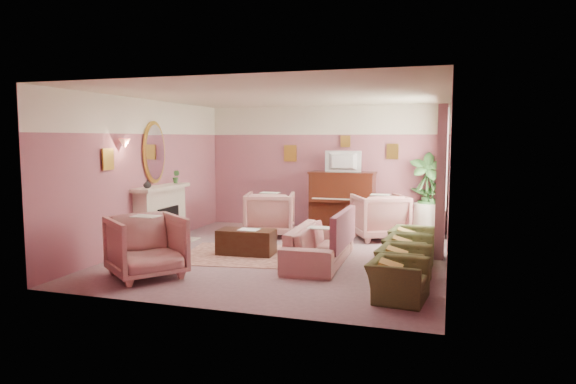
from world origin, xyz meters
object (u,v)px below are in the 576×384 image
(television, at_px, (342,160))
(coffee_table, at_px, (246,242))
(sofa, at_px, (319,238))
(olive_chair_d, at_px, (412,238))
(olive_chair_a, at_px, (398,274))
(floral_armchair_right, at_px, (380,214))
(floral_armchair_front, at_px, (146,243))
(side_table, at_px, (426,220))
(olive_chair_b, at_px, (404,259))
(olive_chair_c, at_px, (408,248))
(piano, at_px, (342,202))
(floral_armchair_left, at_px, (270,212))

(television, height_order, coffee_table, television)
(sofa, bearing_deg, coffee_table, 170.60)
(coffee_table, bearing_deg, olive_chair_d, 12.77)
(olive_chair_a, xyz_separation_m, olive_chair_d, (0.00, 2.46, 0.00))
(floral_armchair_right, distance_m, olive_chair_a, 4.03)
(floral_armchair_front, bearing_deg, side_table, 50.23)
(floral_armchair_right, bearing_deg, olive_chair_b, -76.65)
(sofa, relative_size, olive_chair_d, 2.61)
(olive_chair_c, bearing_deg, olive_chair_d, 90.00)
(olive_chair_c, distance_m, side_table, 2.95)
(coffee_table, relative_size, sofa, 0.48)
(television, bearing_deg, olive_chair_b, -66.15)
(floral_armchair_right, xyz_separation_m, olive_chair_a, (0.74, -3.96, -0.17))
(side_table, bearing_deg, olive_chair_d, -94.03)
(coffee_table, height_order, olive_chair_b, olive_chair_b)
(floral_armchair_front, distance_m, olive_chair_d, 4.44)
(floral_armchair_front, relative_size, side_table, 1.48)
(floral_armchair_front, xyz_separation_m, side_table, (3.83, 4.60, -0.17))
(olive_chair_d, bearing_deg, television, 128.13)
(floral_armchair_front, relative_size, olive_chair_a, 1.29)
(side_table, bearing_deg, olive_chair_a, -91.87)
(piano, bearing_deg, olive_chair_a, -70.26)
(piano, xyz_separation_m, olive_chair_d, (1.66, -2.16, -0.30))
(piano, relative_size, floral_armchair_front, 1.35)
(floral_armchair_front, bearing_deg, sofa, 35.51)
(floral_armchair_right, bearing_deg, olive_chair_c, -72.18)
(coffee_table, xyz_separation_m, olive_chair_c, (2.83, -0.18, 0.12))
(floral_armchair_left, bearing_deg, floral_armchair_front, -100.33)
(sofa, height_order, side_table, sofa)
(piano, relative_size, floral_armchair_left, 1.35)
(floral_armchair_left, xyz_separation_m, olive_chair_d, (3.02, -1.16, -0.17))
(olive_chair_a, bearing_deg, coffee_table, 147.25)
(floral_armchair_right, relative_size, side_table, 1.48)
(side_table, bearing_deg, floral_armchair_left, -163.10)
(side_table, bearing_deg, coffee_table, -137.12)
(olive_chair_b, distance_m, side_table, 3.77)
(floral_armchair_right, bearing_deg, floral_armchair_left, -171.63)
(floral_armchair_front, xyz_separation_m, olive_chair_b, (3.68, 0.84, -0.17))
(olive_chair_b, bearing_deg, coffee_table, 160.54)
(sofa, xyz_separation_m, olive_chair_b, (1.43, -0.77, -0.08))
(television, height_order, olive_chair_a, television)
(olive_chair_b, bearing_deg, piano, 113.57)
(olive_chair_b, bearing_deg, olive_chair_d, 90.00)
(piano, distance_m, floral_armchair_right, 1.14)
(floral_armchair_left, bearing_deg, floral_armchair_right, 8.37)
(television, relative_size, olive_chair_b, 1.00)
(piano, xyz_separation_m, olive_chair_c, (1.66, -2.98, -0.30))
(coffee_table, xyz_separation_m, side_table, (2.98, 2.76, 0.12))
(television, relative_size, coffee_table, 0.80)
(piano, bearing_deg, sofa, -85.68)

